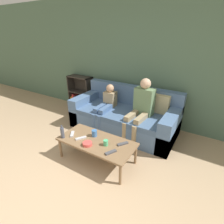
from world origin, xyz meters
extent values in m
plane|color=tan|center=(0.00, 0.00, 0.00)|extent=(22.00, 22.00, 0.00)
cube|color=#4C6B56|center=(0.00, 2.90, 1.30)|extent=(12.00, 0.06, 2.60)
cube|color=#4C6B93|center=(-0.05, 2.28, 0.17)|extent=(2.12, 0.98, 0.35)
cube|color=#466288|center=(-0.05, 2.19, 0.40)|extent=(1.68, 0.80, 0.10)
cube|color=#4C6B93|center=(-0.05, 2.68, 0.65)|extent=(2.12, 0.18, 0.41)
cube|color=#4C6B93|center=(-1.00, 2.28, 0.30)|extent=(0.22, 0.98, 0.61)
cube|color=#4C6B93|center=(0.90, 2.28, 0.30)|extent=(0.22, 0.98, 0.61)
cube|color=tan|center=(0.59, 2.53, 0.63)|extent=(0.36, 0.12, 0.36)
cube|color=#332D28|center=(-1.88, 2.72, 0.43)|extent=(0.02, 0.28, 0.86)
cube|color=#332D28|center=(-1.26, 2.72, 0.43)|extent=(0.02, 0.28, 0.86)
cube|color=#332D28|center=(-1.57, 2.85, 0.43)|extent=(0.65, 0.02, 0.86)
cube|color=#332D28|center=(-1.57, 2.72, 0.01)|extent=(0.65, 0.28, 0.02)
cube|color=#332D28|center=(-1.57, 2.72, 0.44)|extent=(0.60, 0.28, 0.02)
cube|color=#332D28|center=(-1.57, 2.72, 0.84)|extent=(0.65, 0.28, 0.02)
cube|color=gold|center=(-1.84, 2.70, 0.15)|extent=(0.07, 0.15, 0.26)
cube|color=red|center=(-1.77, 2.71, 0.19)|extent=(0.05, 0.19, 0.34)
cube|color=#6699A8|center=(-1.71, 2.70, 0.17)|extent=(0.05, 0.16, 0.29)
cube|color=#993D84|center=(-1.65, 2.71, 0.14)|extent=(0.05, 0.18, 0.23)
cube|color=#2D7A4C|center=(-1.60, 2.71, 0.19)|extent=(0.04, 0.23, 0.33)
cube|color=#B77542|center=(-1.53, 2.70, 0.15)|extent=(0.06, 0.16, 0.25)
cylinder|color=brown|center=(-0.51, 0.96, 0.17)|extent=(0.04, 0.04, 0.34)
cylinder|color=brown|center=(0.60, 0.96, 0.17)|extent=(0.04, 0.04, 0.34)
cylinder|color=brown|center=(-0.51, 1.45, 0.17)|extent=(0.04, 0.04, 0.34)
cylinder|color=brown|center=(0.60, 1.45, 0.17)|extent=(0.04, 0.04, 0.34)
cube|color=brown|center=(0.04, 1.21, 0.35)|extent=(1.19, 0.57, 0.03)
cylinder|color=#9E8966|center=(0.21, 1.82, 0.22)|extent=(0.10, 0.10, 0.45)
cylinder|color=#9E8966|center=(0.41, 1.80, 0.22)|extent=(0.10, 0.10, 0.45)
cube|color=#9E8966|center=(0.23, 2.07, 0.49)|extent=(0.13, 0.45, 0.09)
cube|color=#9E8966|center=(0.43, 2.06, 0.49)|extent=(0.13, 0.45, 0.09)
cube|color=#66845B|center=(0.35, 2.32, 0.70)|extent=(0.37, 0.22, 0.51)
sphere|color=#D1A889|center=(0.35, 2.32, 1.04)|extent=(0.19, 0.19, 0.19)
cylinder|color=#476693|center=(-0.46, 1.82, 0.22)|extent=(0.09, 0.09, 0.45)
cylinder|color=#476693|center=(-0.33, 1.82, 0.22)|extent=(0.09, 0.09, 0.45)
cube|color=#476693|center=(-0.46, 2.07, 0.49)|extent=(0.11, 0.44, 0.09)
cube|color=#476693|center=(-0.34, 2.07, 0.49)|extent=(0.11, 0.44, 0.09)
cube|color=#9E8966|center=(-0.41, 2.33, 0.60)|extent=(0.24, 0.21, 0.31)
sphere|color=tan|center=(-0.41, 2.33, 0.83)|extent=(0.16, 0.16, 0.16)
cylinder|color=#4CB77A|center=(0.23, 1.19, 0.41)|extent=(0.07, 0.07, 0.09)
cylinder|color=#3D70B2|center=(-0.06, 1.30, 0.42)|extent=(0.09, 0.09, 0.11)
cube|color=#B7B7BC|center=(-0.40, 1.14, 0.38)|extent=(0.14, 0.17, 0.02)
cube|color=#47474C|center=(0.43, 1.33, 0.38)|extent=(0.14, 0.17, 0.02)
cube|color=#B7B7BC|center=(-0.20, 1.13, 0.38)|extent=(0.13, 0.17, 0.02)
cube|color=#47474C|center=(0.39, 1.07, 0.38)|extent=(0.12, 0.17, 0.02)
cylinder|color=#DB4C47|center=(-0.01, 1.05, 0.39)|extent=(0.14, 0.14, 0.05)
cylinder|color=#424756|center=(-0.46, 1.00, 0.45)|extent=(0.06, 0.06, 0.17)
cylinder|color=#424756|center=(-0.46, 1.00, 0.56)|extent=(0.03, 0.03, 0.04)
camera|label=1|loc=(1.42, -0.58, 1.90)|focal=28.00mm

